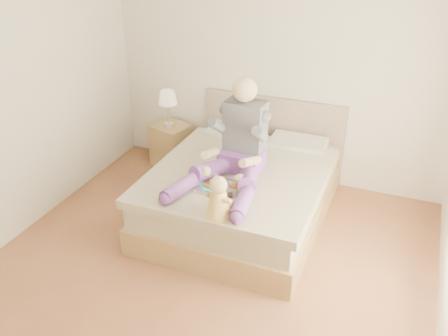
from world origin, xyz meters
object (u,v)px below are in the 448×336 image
at_px(bed, 245,188).
at_px(nightstand, 172,145).
at_px(baby, 219,200).
at_px(adult, 236,149).
at_px(tray, 221,186).

xyz_separation_m(bed, nightstand, (-1.27, 0.75, -0.05)).
distance_m(bed, nightstand, 1.47).
bearing_deg(baby, nightstand, 134.87).
distance_m(bed, adult, 0.63).
xyz_separation_m(adult, tray, (-0.03, -0.32, -0.26)).
relative_size(adult, tray, 2.74).
xyz_separation_m(nightstand, baby, (1.38, -1.73, 0.50)).
xyz_separation_m(adult, baby, (0.12, -0.73, -0.13)).
relative_size(bed, adult, 1.83).
relative_size(bed, baby, 5.68).
bearing_deg(tray, bed, 89.48).
bearing_deg(nightstand, baby, -35.72).
height_order(adult, tray, adult).
relative_size(nightstand, tray, 1.24).
height_order(nightstand, tray, tray).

